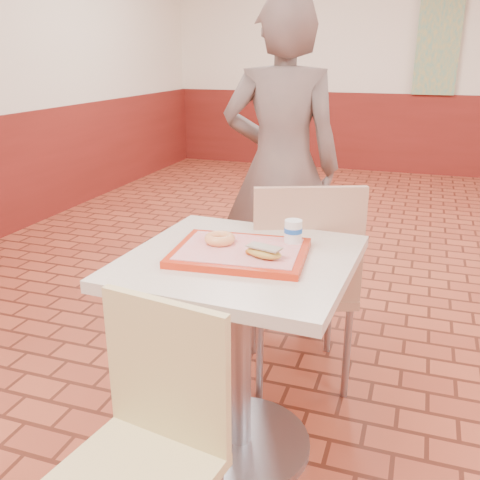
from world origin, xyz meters
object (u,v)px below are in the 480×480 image
(ring_donut, at_px, (220,239))
(paper_cup, at_px, (293,231))
(serving_tray, at_px, (240,252))
(long_john_donut, at_px, (263,252))
(chair_main_back, at_px, (302,276))
(chair_main_front, at_px, (146,442))
(customer, at_px, (281,168))
(main_table, at_px, (240,324))

(ring_donut, relative_size, paper_cup, 1.36)
(ring_donut, bearing_deg, serving_tray, -18.66)
(serving_tray, relative_size, long_john_donut, 3.24)
(chair_main_back, distance_m, serving_tray, 0.59)
(chair_main_front, bearing_deg, customer, 102.12)
(long_john_donut, xyz_separation_m, paper_cup, (0.06, 0.19, 0.02))
(customer, distance_m, paper_cup, 1.10)
(main_table, distance_m, chair_main_back, 0.52)
(main_table, xyz_separation_m, chair_main_front, (-0.06, -0.61, -0.07))
(customer, bearing_deg, paper_cup, 95.62)
(long_john_donut, bearing_deg, chair_main_front, -106.80)
(customer, xyz_separation_m, ring_donut, (0.07, -1.15, -0.03))
(chair_main_front, xyz_separation_m, serving_tray, (0.06, 0.61, 0.35))
(main_table, height_order, chair_main_front, chair_main_front)
(chair_main_front, height_order, paper_cup, paper_cup)
(chair_main_front, bearing_deg, ring_donut, 101.07)
(customer, bearing_deg, long_john_donut, 90.71)
(customer, distance_m, serving_tray, 1.19)
(chair_main_back, bearing_deg, paper_cup, 74.12)
(serving_tray, bearing_deg, chair_main_back, 76.46)
(paper_cup, bearing_deg, ring_donut, -158.05)
(customer, xyz_separation_m, long_john_donut, (0.26, -1.24, -0.03))
(main_table, height_order, chair_main_back, chair_main_back)
(chair_main_back, xyz_separation_m, long_john_donut, (-0.02, -0.56, 0.31))
(main_table, height_order, serving_tray, serving_tray)
(serving_tray, height_order, long_john_donut, long_john_donut)
(customer, xyz_separation_m, serving_tray, (0.16, -1.18, -0.06))
(ring_donut, bearing_deg, customer, 93.64)
(paper_cup, bearing_deg, main_table, -141.01)
(customer, distance_m, long_john_donut, 1.27)
(serving_tray, bearing_deg, paper_cup, 38.99)
(long_john_donut, distance_m, paper_cup, 0.20)
(main_table, height_order, long_john_donut, long_john_donut)
(chair_main_front, distance_m, chair_main_back, 1.13)
(customer, xyz_separation_m, paper_cup, (0.32, -1.05, -0.00))
(chair_main_back, distance_m, paper_cup, 0.50)
(chair_main_back, bearing_deg, customer, -89.00)
(serving_tray, distance_m, paper_cup, 0.21)
(ring_donut, xyz_separation_m, long_john_donut, (0.19, -0.09, 0.00))
(long_john_donut, relative_size, paper_cup, 1.74)
(chair_main_front, distance_m, serving_tray, 0.70)
(ring_donut, bearing_deg, chair_main_back, 66.28)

